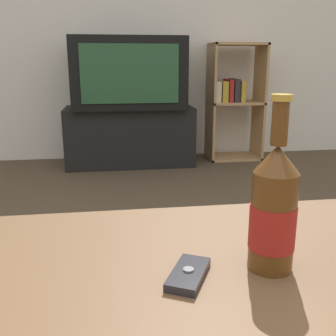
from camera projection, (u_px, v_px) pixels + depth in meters
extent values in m
cube|color=silver|center=(114.00, 2.00, 3.22)|extent=(8.00, 0.05, 2.60)
cube|color=brown|center=(160.00, 325.00, 0.55)|extent=(1.13, 0.81, 0.04)
cube|color=black|center=(130.00, 136.00, 3.24)|extent=(1.03, 0.43, 0.47)
cube|color=black|center=(128.00, 73.00, 3.10)|extent=(0.87, 0.56, 0.54)
cube|color=#234C2D|center=(130.00, 74.00, 2.83)|extent=(0.71, 0.01, 0.42)
cube|color=tan|center=(211.00, 103.00, 3.34)|extent=(0.02, 0.30, 0.98)
cube|color=tan|center=(259.00, 102.00, 3.40)|extent=(0.02, 0.30, 0.98)
cube|color=tan|center=(233.00, 157.00, 3.49)|extent=(0.45, 0.30, 0.02)
cube|color=tan|center=(235.00, 103.00, 3.37)|extent=(0.45, 0.30, 0.02)
cube|color=tan|center=(238.00, 44.00, 3.24)|extent=(0.45, 0.30, 0.02)
cube|color=beige|center=(216.00, 91.00, 3.32)|extent=(0.04, 0.21, 0.17)
cube|color=#B7932D|center=(222.00, 91.00, 3.33)|extent=(0.05, 0.21, 0.17)
cube|color=maroon|center=(228.00, 90.00, 3.33)|extent=(0.04, 0.21, 0.19)
cube|color=#2D2828|center=(234.00, 90.00, 3.34)|extent=(0.05, 0.21, 0.19)
cube|color=#B7932D|center=(240.00, 91.00, 3.35)|extent=(0.04, 0.21, 0.17)
cylinder|color=#563314|center=(273.00, 222.00, 0.65)|extent=(0.07, 0.07, 0.17)
cylinder|color=maroon|center=(272.00, 226.00, 0.65)|extent=(0.08, 0.08, 0.08)
cone|color=#563314|center=(277.00, 159.00, 0.62)|extent=(0.07, 0.07, 0.04)
cylinder|color=#563314|center=(280.00, 123.00, 0.60)|extent=(0.03, 0.03, 0.07)
cylinder|color=#B79333|center=(282.00, 98.00, 0.59)|extent=(0.03, 0.03, 0.01)
cube|color=#232328|center=(188.00, 274.00, 0.63)|extent=(0.09, 0.12, 0.01)
cylinder|color=slate|center=(188.00, 270.00, 0.63)|extent=(0.02, 0.02, 0.00)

